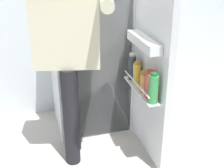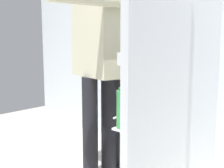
# 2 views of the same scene
# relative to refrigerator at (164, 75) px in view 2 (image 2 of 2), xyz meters

# --- Properties ---
(kitchen_wall) EXTENTS (4.40, 0.10, 2.59)m
(kitchen_wall) POSITION_rel_refrigerator_xyz_m (-0.03, 0.42, 0.47)
(kitchen_wall) COLOR silver
(kitchen_wall) RESTS_ON ground_plane
(refrigerator) EXTENTS (0.72, 1.27, 1.64)m
(refrigerator) POSITION_rel_refrigerator_xyz_m (0.00, 0.00, 0.00)
(refrigerator) COLOR silver
(refrigerator) RESTS_ON ground_plane
(person) EXTENTS (0.57, 0.84, 1.65)m
(person) POSITION_rel_refrigerator_xyz_m (-0.28, -0.45, 0.18)
(person) COLOR black
(person) RESTS_ON ground_plane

